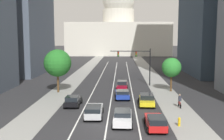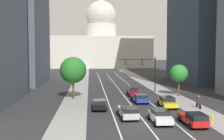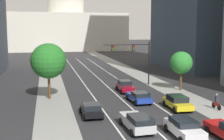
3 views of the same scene
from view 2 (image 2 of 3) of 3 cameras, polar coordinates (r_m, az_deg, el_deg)
The scene contains 19 objects.
ground_plane at distance 68.51m, azimuth 0.29°, elevation -2.64°, with size 400.00×400.00×0.00m, color #2B2B2D.
sidewalk_left at distance 63.32m, azimuth -6.85°, elevation -3.19°, with size 3.91×130.00×0.01m, color gray.
sidewalk_right at distance 64.88m, azimuth 8.05°, elevation -3.03°, with size 3.91×130.00×0.01m, color gray.
lane_stripe_left at distance 53.44m, azimuth -1.70°, elevation -4.45°, with size 0.16×90.00×0.01m, color white.
lane_stripe_center at distance 53.70m, azimuth 1.71°, elevation -4.41°, with size 0.16×90.00×0.01m, color white.
lane_stripe_right at distance 54.15m, azimuth 5.07°, elevation -4.36°, with size 0.16×90.00×0.01m, color white.
capitol_building at distance 140.17m, azimuth -2.31°, elevation 5.18°, with size 48.96×28.41×35.44m.
car_yellow at distance 38.43m, azimuth 11.69°, elevation -6.64°, with size 2.28×4.59×1.47m.
car_silver at distance 31.51m, azimuth 3.44°, elevation -8.85°, with size 2.14×4.78×1.48m.
car_blue at distance 41.22m, azimuth 5.96°, elevation -5.96°, with size 2.24×4.47×1.34m.
car_black at distance 36.10m, azimuth -2.77°, elevation -7.31°, with size 1.97×4.11×1.40m.
car_crimson at distance 47.49m, azimuth 4.51°, elevation -4.53°, with size 2.02×4.38×1.58m.
car_white at distance 29.92m, azimuth 10.21°, elevation -9.59°, with size 2.12×4.46×1.47m.
car_red at distance 29.59m, azimuth 17.02°, elevation -9.87°, with size 1.99×4.55×1.49m.
traffic_signal_mast at distance 52.08m, azimuth 6.78°, elevation 0.69°, with size 7.37×0.39×6.79m.
fire_hydrant at distance 31.63m, azimuth 20.53°, elevation -9.64°, with size 0.26×0.35×0.91m.
cyclist at distance 38.82m, azimuth 17.97°, elevation -6.52°, with size 0.36×1.70×1.72m.
street_tree_mid_left at distance 44.42m, azimuth -8.29°, elevation -0.03°, with size 4.37×4.37×6.95m.
street_tree_mid_right at distance 48.46m, azimuth 14.07°, elevation -0.75°, with size 3.17×3.17×5.54m.
Camera 2 is at (-5.99, -27.81, 7.68)m, focal length 42.88 mm.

